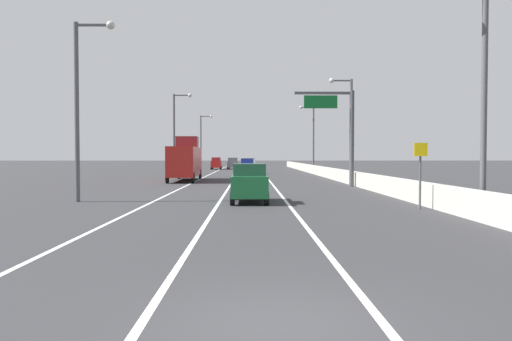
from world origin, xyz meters
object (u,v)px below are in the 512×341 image
Objects in this scene: overhead_sign_gantry at (342,126)px; car_white_4 at (250,164)px; speed_advisory_sign at (420,170)px; lamp_post_right_second at (348,122)px; lamp_post_left_far at (202,138)px; lamp_post_right_near at (478,80)px; car_gray_3 at (233,163)px; lamp_post_right_third at (312,134)px; lamp_post_left_near at (82,98)px; car_yellow_1 at (248,163)px; car_blue_2 at (247,166)px; car_green_5 at (250,183)px; box_truck at (185,160)px; lamp_post_left_mid at (176,129)px; car_red_0 at (216,163)px.

overhead_sign_gantry reaches higher than car_white_4.
lamp_post_right_second is at bearing 86.77° from speed_advisory_sign.
lamp_post_right_near is at bearing -74.94° from lamp_post_left_far.
lamp_post_right_third is at bearing -57.31° from car_gray_3.
car_yellow_1 is (8.39, 73.81, -4.49)m from lamp_post_left_near.
car_blue_2 is 1.01× the size of car_green_5.
overhead_sign_gantry is 6.29m from lamp_post_right_second.
car_yellow_1 is 0.42× the size of box_truck.
lamp_post_left_mid is (-17.40, 35.20, 0.00)m from lamp_post_right_near.
car_red_0 reaches higher than car_blue_2.
lamp_post_left_near is 0.95× the size of box_truck.
overhead_sign_gantry is 1.72× the size of car_red_0.
car_green_5 is at bearing -84.43° from car_red_0.
lamp_post_left_far reaches higher than car_red_0.
lamp_post_right_near reaches higher than car_green_5.
lamp_post_right_second is at bearing -70.12° from car_red_0.
lamp_post_right_near is at bearing -60.45° from box_truck.
lamp_post_right_near is 2.28× the size of car_yellow_1.
speed_advisory_sign is 0.32× the size of lamp_post_right_second.
lamp_post_left_mid reaches higher than box_truck.
lamp_post_left_far is 2.31× the size of car_green_5.
car_blue_2 is at bearing -83.53° from car_gray_3.
speed_advisory_sign reaches higher than car_gray_3.
car_blue_2 is at bearing -69.12° from lamp_post_left_far.
lamp_post_left_mid reaches higher than overhead_sign_gantry.
lamp_post_right_near is 1.00× the size of lamp_post_right_second.
lamp_post_left_near is 1.95× the size of car_gray_3.
lamp_post_right_third is at bearing 67.68° from lamp_post_left_near.
lamp_post_right_third is 44.22m from car_green_5.
car_red_0 is 7.68m from car_white_4.
car_yellow_1 is 74.25m from car_green_5.
car_white_4 is at bearing -26.79° from lamp_post_left_far.
car_green_5 is at bearing -101.50° from lamp_post_right_third.
car_gray_3 is 0.49× the size of box_truck.
speed_advisory_sign is at bearing -77.86° from car_red_0.
box_truck reaches higher than speed_advisory_sign.
lamp_post_left_mid is at bearing 147.70° from lamp_post_right_second.
car_green_5 is (0.35, -74.25, 0.04)m from car_yellow_1.
overhead_sign_gantry is 20.21m from lamp_post_left_near.
lamp_post_right_second is 2.16× the size of car_red_0.
speed_advisory_sign reaches higher than car_yellow_1.
lamp_post_left_far is (0.08, 29.20, 0.00)m from lamp_post_left_mid.
lamp_post_right_third reaches higher than car_gray_3.
car_blue_2 reaches higher than car_yellow_1.
overhead_sign_gantry is at bearing -74.40° from car_red_0.
car_white_4 is 54.69m from car_green_5.
car_white_4 is (-7.19, 41.93, -3.73)m from overhead_sign_gantry.
overhead_sign_gantry is 0.80× the size of lamp_post_right_near.
car_gray_3 is (-11.90, 42.59, -4.43)m from lamp_post_right_second.
lamp_post_left_near is 55.14m from car_white_4.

